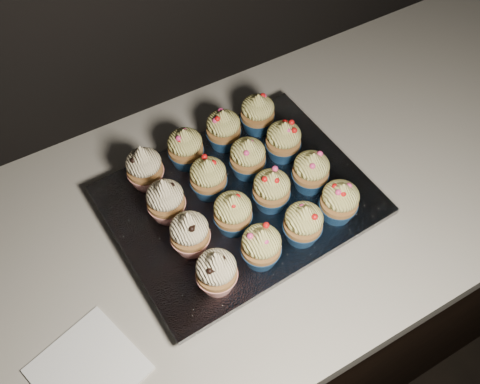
{
  "coord_description": "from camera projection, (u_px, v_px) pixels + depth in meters",
  "views": [
    {
      "loc": [
        -0.05,
        1.24,
        1.68
      ],
      "look_at": [
        0.21,
        1.69,
        0.95
      ],
      "focal_mm": 40.0,
      "sensor_mm": 36.0,
      "label": 1
    }
  ],
  "objects": [
    {
      "name": "cabinet",
      "position": [
        162.0,
        356.0,
        1.26
      ],
      "size": [
        2.4,
        0.6,
        0.86
      ],
      "primitive_type": "cube",
      "color": "black",
      "rests_on": "ground"
    },
    {
      "name": "worktop",
      "position": [
        130.0,
        265.0,
        0.89
      ],
      "size": [
        2.44,
        0.64,
        0.04
      ],
      "primitive_type": "cube",
      "color": "beige",
      "rests_on": "cabinet"
    },
    {
      "name": "napkin",
      "position": [
        88.0,
        369.0,
        0.77
      ],
      "size": [
        0.17,
        0.17,
        0.0
      ],
      "primitive_type": "cube",
      "rotation": [
        0.0,
        0.0,
        0.29
      ],
      "color": "white",
      "rests_on": "worktop"
    },
    {
      "name": "baking_tray",
      "position": [
        240.0,
        205.0,
        0.93
      ],
      "size": [
        0.41,
        0.32,
        0.02
      ],
      "primitive_type": "cube",
      "rotation": [
        0.0,
        0.0,
        0.05
      ],
      "color": "black",
      "rests_on": "worktop"
    },
    {
      "name": "foil_lining",
      "position": [
        240.0,
        200.0,
        0.91
      ],
      "size": [
        0.44,
        0.35,
        0.01
      ],
      "primitive_type": "cube",
      "rotation": [
        0.0,
        0.0,
        0.05
      ],
      "color": "silver",
      "rests_on": "baking_tray"
    },
    {
      "name": "cupcake_0",
      "position": [
        216.0,
        271.0,
        0.78
      ],
      "size": [
        0.06,
        0.06,
        0.1
      ],
      "color": "red",
      "rests_on": "foil_lining"
    },
    {
      "name": "cupcake_1",
      "position": [
        261.0,
        246.0,
        0.81
      ],
      "size": [
        0.06,
        0.06,
        0.08
      ],
      "color": "navy",
      "rests_on": "foil_lining"
    },
    {
      "name": "cupcake_2",
      "position": [
        303.0,
        223.0,
        0.83
      ],
      "size": [
        0.06,
        0.06,
        0.08
      ],
      "color": "navy",
      "rests_on": "foil_lining"
    },
    {
      "name": "cupcake_3",
      "position": [
        339.0,
        201.0,
        0.86
      ],
      "size": [
        0.06,
        0.06,
        0.08
      ],
      "color": "navy",
      "rests_on": "foil_lining"
    },
    {
      "name": "cupcake_4",
      "position": [
        190.0,
        233.0,
        0.82
      ],
      "size": [
        0.06,
        0.06,
        0.1
      ],
      "color": "red",
      "rests_on": "foil_lining"
    },
    {
      "name": "cupcake_5",
      "position": [
        233.0,
        213.0,
        0.84
      ],
      "size": [
        0.06,
        0.06,
        0.08
      ],
      "color": "navy",
      "rests_on": "foil_lining"
    },
    {
      "name": "cupcake_6",
      "position": [
        271.0,
        190.0,
        0.87
      ],
      "size": [
        0.06,
        0.06,
        0.08
      ],
      "color": "navy",
      "rests_on": "foil_lining"
    },
    {
      "name": "cupcake_7",
      "position": [
        311.0,
        171.0,
        0.89
      ],
      "size": [
        0.06,
        0.06,
        0.08
      ],
      "color": "navy",
      "rests_on": "foil_lining"
    },
    {
      "name": "cupcake_8",
      "position": [
        166.0,
        200.0,
        0.86
      ],
      "size": [
        0.06,
        0.06,
        0.1
      ],
      "color": "red",
      "rests_on": "foil_lining"
    },
    {
      "name": "cupcake_9",
      "position": [
        208.0,
        177.0,
        0.89
      ],
      "size": [
        0.06,
        0.06,
        0.08
      ],
      "color": "navy",
      "rests_on": "foil_lining"
    },
    {
      "name": "cupcake_10",
      "position": [
        248.0,
        157.0,
        0.91
      ],
      "size": [
        0.06,
        0.06,
        0.08
      ],
      "color": "navy",
      "rests_on": "foil_lining"
    },
    {
      "name": "cupcake_11",
      "position": [
        283.0,
        140.0,
        0.93
      ],
      "size": [
        0.06,
        0.06,
        0.08
      ],
      "color": "navy",
      "rests_on": "foil_lining"
    },
    {
      "name": "cupcake_12",
      "position": [
        144.0,
        167.0,
        0.9
      ],
      "size": [
        0.06,
        0.06,
        0.1
      ],
      "color": "red",
      "rests_on": "foil_lining"
    },
    {
      "name": "cupcake_13",
      "position": [
        185.0,
        148.0,
        0.92
      ],
      "size": [
        0.06,
        0.06,
        0.08
      ],
      "color": "navy",
      "rests_on": "foil_lining"
    },
    {
      "name": "cupcake_14",
      "position": [
        223.0,
        129.0,
        0.95
      ],
      "size": [
        0.06,
        0.06,
        0.08
      ],
      "color": "navy",
      "rests_on": "foil_lining"
    },
    {
      "name": "cupcake_15",
      "position": [
        258.0,
        113.0,
        0.97
      ],
      "size": [
        0.06,
        0.06,
        0.08
      ],
      "color": "navy",
      "rests_on": "foil_lining"
    }
  ]
}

